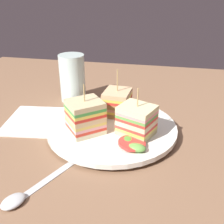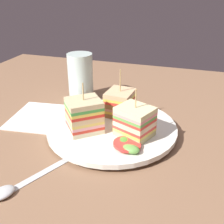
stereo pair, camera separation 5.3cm
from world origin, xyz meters
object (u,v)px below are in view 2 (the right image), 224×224
Objects in this scene: napkin at (41,116)px; plate at (112,128)px; drinking_glass at (81,80)px; sandwich_wedge_0 at (84,115)px; sandwich_wedge_1 at (135,122)px; spoon at (15,187)px; sandwich_wedge_2 at (118,102)px.

plate is at bearing 175.08° from napkin.
drinking_glass is at bearing -108.66° from napkin.
sandwich_wedge_0 is 9.67cm from sandwich_wedge_1.
napkin is at bearing -4.92° from plate.
spoon is at bearing 74.85° from sandwich_wedge_1.
sandwich_wedge_2 reaches higher than sandwich_wedge_1.
sandwich_wedge_0 is at bearing 159.29° from napkin.
sandwich_wedge_0 is at bearing 115.86° from drinking_glass.
sandwich_wedge_0 is at bearing -169.74° from spoon.
sandwich_wedge_2 is (-3.93, -9.05, -0.59)cm from sandwich_wedge_0.
drinking_glass is at bearing -120.92° from sandwich_wedge_2.
sandwich_wedge_2 reaches higher than plate.
drinking_glass is (4.26, -34.80, 4.62)cm from spoon.
sandwich_wedge_2 is 0.72× the size of napkin.
sandwich_wedge_0 is at bearing 38.00° from plate.
plate is 6.52cm from sandwich_wedge_2.
plate is at bearing 9.51° from sandwich_wedge_2.
drinking_glass is (-4.41, -13.05, 4.77)cm from napkin.
sandwich_wedge_1 is (-9.58, -1.23, -0.35)cm from sandwich_wedge_0.
plate is 2.21× the size of drinking_glass.
plate is 20.03cm from drinking_glass.
napkin is (22.73, -3.74, -4.39)cm from sandwich_wedge_1.
sandwich_wedge_1 is at bearing 156.65° from plate.
sandwich_wedge_2 is at bearing -84.89° from plate.
sandwich_wedge_0 is at bearing 30.17° from sandwich_wedge_1.
napkin is at bearing -72.17° from sandwich_wedge_2.
sandwich_wedge_1 reaches higher than plate.
spoon is 35.36cm from drinking_glass.
sandwich_wedge_1 reaches higher than napkin.
drinking_glass reaches higher than spoon.
sandwich_wedge_1 is at bearing 40.29° from sandwich_wedge_2.
plate is at bearing 132.11° from drinking_glass.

